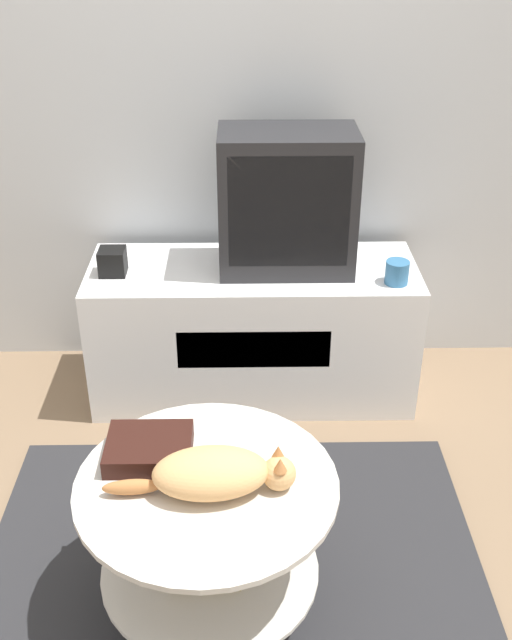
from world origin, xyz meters
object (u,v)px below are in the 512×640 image
object	(u,v)px
tv	(287,202)
dvd_box	(149,449)
cat	(216,473)
speaker	(113,262)

from	to	relation	value
tv	dvd_box	xyz separation A→B (m)	(-0.44, -1.07, -0.32)
tv	cat	xyz separation A→B (m)	(-0.24, -1.21, -0.29)
speaker	dvd_box	bearing A→B (deg)	-76.36
speaker	cat	distance (m)	1.24
tv	dvd_box	world-z (taller)	tv
dvd_box	speaker	bearing A→B (deg)	103.64
dvd_box	tv	bearing A→B (deg)	67.77
speaker	cat	xyz separation A→B (m)	(0.44, -1.16, -0.07)
tv	dvd_box	bearing A→B (deg)	-112.23
speaker	dvd_box	world-z (taller)	speaker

